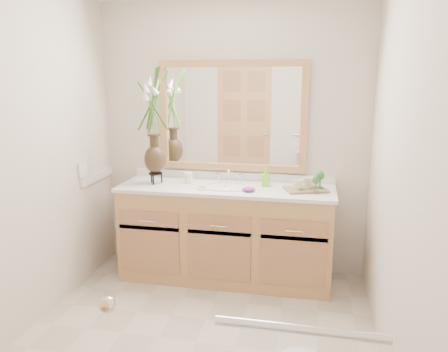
% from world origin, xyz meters
% --- Properties ---
extents(floor, '(2.60, 2.60, 0.00)m').
position_xyz_m(floor, '(0.00, 0.00, 0.00)').
color(floor, beige).
rests_on(floor, ground).
extents(wall_back, '(2.40, 0.02, 2.40)m').
position_xyz_m(wall_back, '(0.00, 1.30, 1.20)').
color(wall_back, silver).
rests_on(wall_back, floor).
extents(wall_front, '(2.40, 0.02, 2.40)m').
position_xyz_m(wall_front, '(0.00, -1.30, 1.20)').
color(wall_front, silver).
rests_on(wall_front, floor).
extents(wall_left, '(0.02, 2.60, 2.40)m').
position_xyz_m(wall_left, '(-1.20, 0.00, 1.20)').
color(wall_left, silver).
rests_on(wall_left, floor).
extents(wall_right, '(0.02, 2.60, 2.40)m').
position_xyz_m(wall_right, '(1.20, 0.00, 1.20)').
color(wall_right, silver).
rests_on(wall_right, floor).
extents(vanity, '(1.80, 0.55, 0.80)m').
position_xyz_m(vanity, '(0.00, 1.01, 0.40)').
color(vanity, tan).
rests_on(vanity, floor).
extents(counter, '(1.84, 0.57, 0.03)m').
position_xyz_m(counter, '(0.00, 1.01, 0.82)').
color(counter, white).
rests_on(counter, vanity).
extents(sink, '(0.38, 0.34, 0.23)m').
position_xyz_m(sink, '(0.00, 1.00, 0.78)').
color(sink, white).
rests_on(sink, counter).
extents(mirror, '(1.32, 0.04, 0.97)m').
position_xyz_m(mirror, '(0.00, 1.28, 1.41)').
color(mirror, white).
rests_on(mirror, wall_back).
extents(switch_plate, '(0.02, 0.12, 0.12)m').
position_xyz_m(switch_plate, '(-1.19, 0.76, 0.98)').
color(switch_plate, white).
rests_on(switch_plate, wall_left).
extents(door, '(0.80, 0.03, 2.00)m').
position_xyz_m(door, '(-0.30, -1.29, 1.00)').
color(door, tan).
rests_on(door, floor).
extents(grab_bar, '(0.55, 0.03, 0.03)m').
position_xyz_m(grab_bar, '(0.70, -1.27, 0.95)').
color(grab_bar, silver).
rests_on(grab_bar, wall_front).
extents(flower_vase, '(0.22, 0.22, 0.90)m').
position_xyz_m(flower_vase, '(-0.63, 1.02, 1.44)').
color(flower_vase, black).
rests_on(flower_vase, counter).
extents(tumbler, '(0.07, 0.07, 0.09)m').
position_xyz_m(tumbler, '(-0.35, 1.09, 0.88)').
color(tumbler, silver).
rests_on(tumbler, counter).
extents(soap_dish, '(0.10, 0.10, 0.03)m').
position_xyz_m(soap_dish, '(-0.17, 0.89, 0.84)').
color(soap_dish, silver).
rests_on(soap_dish, counter).
extents(soap_bottle, '(0.07, 0.08, 0.14)m').
position_xyz_m(soap_bottle, '(0.33, 1.11, 0.90)').
color(soap_bottle, '#86DF34').
rests_on(soap_bottle, counter).
extents(purple_dish, '(0.13, 0.11, 0.04)m').
position_xyz_m(purple_dish, '(0.22, 0.89, 0.85)').
color(purple_dish, '#6A2879').
rests_on(purple_dish, counter).
extents(tray, '(0.39, 0.32, 0.02)m').
position_xyz_m(tray, '(0.67, 1.01, 0.84)').
color(tray, brown).
rests_on(tray, counter).
extents(mug_left, '(0.11, 0.11, 0.09)m').
position_xyz_m(mug_left, '(0.61, 0.98, 0.89)').
color(mug_left, silver).
rests_on(mug_left, tray).
extents(mug_right, '(0.13, 0.12, 0.10)m').
position_xyz_m(mug_right, '(0.70, 1.05, 0.90)').
color(mug_right, silver).
rests_on(mug_right, tray).
extents(goblet_front, '(0.06, 0.06, 0.13)m').
position_xyz_m(goblet_front, '(0.75, 0.94, 0.94)').
color(goblet_front, '#236B2F').
rests_on(goblet_front, tray).
extents(goblet_back, '(0.06, 0.06, 0.14)m').
position_xyz_m(goblet_back, '(0.78, 1.07, 0.94)').
color(goblet_back, '#236B2F').
rests_on(goblet_back, tray).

